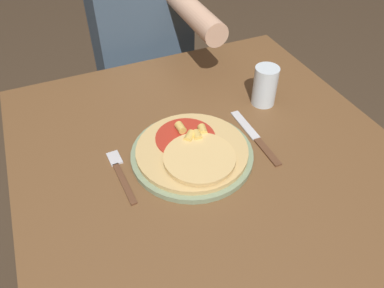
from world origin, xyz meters
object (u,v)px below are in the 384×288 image
fork (120,173)px  person_diner (142,38)px  drinking_glass (265,86)px  dining_table (210,190)px  knife (256,138)px  pizza (193,150)px  plate (192,154)px

fork → person_diner: size_ratio=0.14×
drinking_glass → dining_table: bearing=-147.9°
knife → person_diner: 0.66m
pizza → knife: bearing=0.4°
fork → person_diner: 0.68m
drinking_glass → person_diner: (-0.19, 0.53, -0.07)m
plate → drinking_glass: 0.30m
person_diner → pizza: bearing=-97.1°
fork → plate: bearing=-4.3°
dining_table → pizza: pizza is taller
knife → dining_table: bearing=-172.8°
dining_table → person_diner: (0.04, 0.67, 0.11)m
dining_table → person_diner: bearing=86.7°
fork → drinking_glass: (0.44, 0.11, 0.05)m
dining_table → pizza: bearing=160.6°
pizza → knife: size_ratio=1.21×
drinking_glass → plate: bearing=-155.9°
plate → fork: 0.17m
pizza → person_diner: (0.08, 0.65, -0.04)m
plate → pizza: (0.00, -0.01, 0.02)m
plate → knife: 0.17m
plate → person_diner: bearing=82.8°
pizza → person_diner: person_diner is taller
fork → knife: 0.34m
dining_table → knife: knife is taller
pizza → person_diner: bearing=82.9°
knife → drinking_glass: drinking_glass is taller
knife → drinking_glass: size_ratio=1.99×
pizza → knife: 0.17m
plate → person_diner: (0.08, 0.65, -0.02)m
pizza → knife: (0.17, 0.00, -0.02)m
pizza → drinking_glass: size_ratio=2.39×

